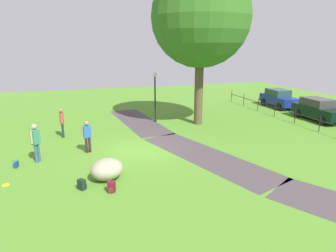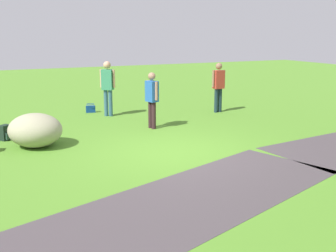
{
  "view_description": "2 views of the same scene",
  "coord_description": "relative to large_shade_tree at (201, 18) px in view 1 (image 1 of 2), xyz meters",
  "views": [
    {
      "loc": [
        13.83,
        -2.76,
        5.14
      ],
      "look_at": [
        0.41,
        1.44,
        1.29
      ],
      "focal_mm": 30.97,
      "sensor_mm": 36.0,
      "label": 1
    },
    {
      "loc": [
        4.17,
        8.44,
        2.79
      ],
      "look_at": [
        1.06,
        1.88,
        1.12
      ],
      "focal_mm": 44.48,
      "sensor_mm": 36.0,
      "label": 2
    }
  ],
  "objects": [
    {
      "name": "ground_plane",
      "position": [
        4.06,
        -5.0,
        -6.92
      ],
      "size": [
        48.0,
        48.0,
        0.0
      ],
      "primitive_type": "plane",
      "color": "#4F8327"
    },
    {
      "name": "footpath_segment_near",
      "position": [
        -1.97,
        -3.81,
        -6.91
      ],
      "size": [
        8.2,
        3.12,
        0.01
      ],
      "color": "#443C40",
      "rests_on": "ground"
    },
    {
      "name": "footpath_segment_mid",
      "position": [
        5.79,
        -2.07,
        -6.91
      ],
      "size": [
        8.29,
        4.66,
        0.01
      ],
      "color": "#443C40",
      "rests_on": "ground"
    },
    {
      "name": "large_shade_tree",
      "position": [
        0.0,
        0.0,
        0.0
      ],
      "size": [
        6.31,
        6.31,
        10.1
      ],
      "color": "brown",
      "rests_on": "ground"
    },
    {
      "name": "lamp_post",
      "position": [
        -1.44,
        -2.66,
        -4.78
      ],
      "size": [
        0.28,
        0.28,
        3.45
      ],
      "color": "black",
      "rests_on": "ground"
    },
    {
      "name": "lawn_boulder",
      "position": [
        6.93,
        -6.9,
        -6.5
      ],
      "size": [
        1.8,
        1.82,
        0.83
      ],
      "color": "#9C9678",
      "rests_on": "ground"
    },
    {
      "name": "woman_with_handbag",
      "position": [
        4.18,
        -9.76,
        -5.85
      ],
      "size": [
        0.43,
        0.41,
        1.82
      ],
      "color": "#30586D",
      "rests_on": "ground"
    },
    {
      "name": "man_near_boulder",
      "position": [
        3.57,
        -7.49,
        -5.98
      ],
      "size": [
        0.31,
        0.51,
        1.63
      ],
      "color": "#321C20",
      "rests_on": "ground"
    },
    {
      "name": "passerby_on_path",
      "position": [
        0.5,
        -8.78,
        -5.92
      ],
      "size": [
        0.52,
        0.25,
        1.72
      ],
      "color": "#192E36",
      "rests_on": "ground"
    },
    {
      "name": "handbag_on_grass",
      "position": [
        4.56,
        -10.62,
        -6.78
      ],
      "size": [
        0.34,
        0.32,
        0.31
      ],
      "color": "navy",
      "rests_on": "ground"
    },
    {
      "name": "backpack_by_boulder",
      "position": [
        7.56,
        -7.89,
        -6.72
      ],
      "size": [
        0.35,
        0.35,
        0.4
      ],
      "color": "black",
      "rests_on": "ground"
    },
    {
      "name": "spare_backpack_on_lawn",
      "position": [
        8.09,
        -6.87,
        -6.72
      ],
      "size": [
        0.32,
        0.33,
        0.4
      ],
      "color": "maroon",
      "rests_on": "ground"
    },
    {
      "name": "frisbee_on_grass",
      "position": [
        6.35,
        -10.7,
        -6.91
      ],
      "size": [
        0.27,
        0.27,
        0.02
      ],
      "color": "yellow",
      "rests_on": "ground"
    },
    {
      "name": "park_fence",
      "position": [
        4.06,
        6.5,
        -6.3
      ],
      "size": [
        22.05,
        0.05,
        1.05
      ],
      "color": "#232326",
      "rests_on": "ground"
    },
    {
      "name": "parked_wagon_silver",
      "position": [
        -3.25,
        9.04,
        -6.11
      ],
      "size": [
        3.9,
        1.86,
        1.56
      ],
      "color": "navy",
      "rests_on": "ground"
    },
    {
      "name": "parked_hatchback_blue",
      "position": [
        1.6,
        8.71,
        -6.11
      ],
      "size": [
        4.01,
        1.85,
        1.56
      ],
      "color": "black",
      "rests_on": "ground"
    }
  ]
}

